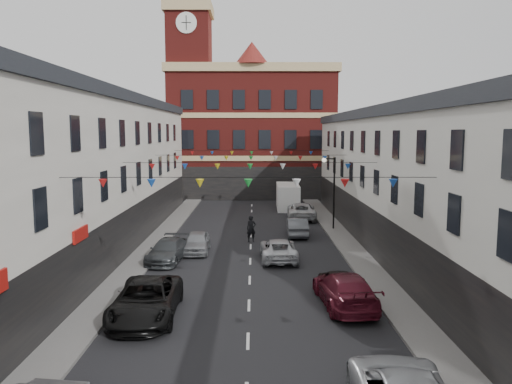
{
  "coord_description": "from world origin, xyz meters",
  "views": [
    {
      "loc": [
        0.24,
        -26.49,
        8.05
      ],
      "look_at": [
        0.38,
        8.86,
        3.8
      ],
      "focal_mm": 35.0,
      "sensor_mm": 36.0,
      "label": 1
    }
  ],
  "objects_px": {
    "car_left_c": "(146,300)",
    "car_left_e": "(197,242)",
    "car_right_e": "(297,227)",
    "street_lamp": "(331,183)",
    "white_van": "(288,197)",
    "pedestrian": "(251,229)",
    "car_left_d": "(168,251)",
    "car_right_c": "(345,290)",
    "car_right_f": "(301,211)",
    "moving_car": "(279,249)",
    "car_right_d": "(339,283)"
  },
  "relations": [
    {
      "from": "street_lamp",
      "to": "car_right_f",
      "type": "relative_size",
      "value": 1.08
    },
    {
      "from": "street_lamp",
      "to": "car_right_d",
      "type": "relative_size",
      "value": 1.52
    },
    {
      "from": "car_right_e",
      "to": "car_right_f",
      "type": "height_order",
      "value": "car_right_f"
    },
    {
      "from": "car_right_e",
      "to": "pedestrian",
      "type": "height_order",
      "value": "pedestrian"
    },
    {
      "from": "car_left_e",
      "to": "car_right_e",
      "type": "bearing_deg",
      "value": 35.67
    },
    {
      "from": "car_left_c",
      "to": "street_lamp",
      "type": "bearing_deg",
      "value": 58.9
    },
    {
      "from": "car_left_c",
      "to": "car_left_e",
      "type": "height_order",
      "value": "car_left_c"
    },
    {
      "from": "car_right_f",
      "to": "moving_car",
      "type": "height_order",
      "value": "car_right_f"
    },
    {
      "from": "white_van",
      "to": "car_right_e",
      "type": "bearing_deg",
      "value": -89.73
    },
    {
      "from": "car_right_f",
      "to": "pedestrian",
      "type": "height_order",
      "value": "pedestrian"
    },
    {
      "from": "car_right_c",
      "to": "car_right_d",
      "type": "relative_size",
      "value": 1.38
    },
    {
      "from": "moving_car",
      "to": "pedestrian",
      "type": "bearing_deg",
      "value": -72.17
    },
    {
      "from": "street_lamp",
      "to": "white_van",
      "type": "bearing_deg",
      "value": 103.38
    },
    {
      "from": "car_left_c",
      "to": "car_right_d",
      "type": "xyz_separation_m",
      "value": [
        8.89,
        2.86,
        -0.13
      ]
    },
    {
      "from": "car_left_d",
      "to": "street_lamp",
      "type": "bearing_deg",
      "value": 46.48
    },
    {
      "from": "car_left_d",
      "to": "car_right_e",
      "type": "relative_size",
      "value": 1.08
    },
    {
      "from": "white_van",
      "to": "car_right_c",
      "type": "bearing_deg",
      "value": -87.64
    },
    {
      "from": "car_left_e",
      "to": "pedestrian",
      "type": "xyz_separation_m",
      "value": [
        3.64,
        3.29,
        0.27
      ]
    },
    {
      "from": "car_right_f",
      "to": "car_left_e",
      "type": "bearing_deg",
      "value": 60.6
    },
    {
      "from": "car_left_e",
      "to": "car_left_d",
      "type": "bearing_deg",
      "value": -124.76
    },
    {
      "from": "car_right_e",
      "to": "car_left_c",
      "type": "bearing_deg",
      "value": 66.29
    },
    {
      "from": "car_right_c",
      "to": "car_left_d",
      "type": "bearing_deg",
      "value": -44.74
    },
    {
      "from": "car_right_e",
      "to": "car_left_e",
      "type": "bearing_deg",
      "value": 37.92
    },
    {
      "from": "car_left_c",
      "to": "white_van",
      "type": "xyz_separation_m",
      "value": [
        8.26,
        31.08,
        0.5
      ]
    },
    {
      "from": "car_right_c",
      "to": "car_right_d",
      "type": "height_order",
      "value": "car_right_c"
    },
    {
      "from": "car_left_d",
      "to": "white_van",
      "type": "xyz_separation_m",
      "value": [
        8.97,
        21.52,
        0.61
      ]
    },
    {
      "from": "car_left_d",
      "to": "car_left_e",
      "type": "relative_size",
      "value": 1.15
    },
    {
      "from": "car_left_c",
      "to": "white_van",
      "type": "height_order",
      "value": "white_van"
    },
    {
      "from": "moving_car",
      "to": "pedestrian",
      "type": "height_order",
      "value": "pedestrian"
    },
    {
      "from": "street_lamp",
      "to": "car_right_f",
      "type": "xyz_separation_m",
      "value": [
        -1.9,
        5.31,
        -3.13
      ]
    },
    {
      "from": "pedestrian",
      "to": "car_right_e",
      "type": "bearing_deg",
      "value": 14.51
    },
    {
      "from": "car_right_d",
      "to": "pedestrian",
      "type": "distance_m",
      "value": 13.09
    },
    {
      "from": "car_left_c",
      "to": "car_left_d",
      "type": "relative_size",
      "value": 1.22
    },
    {
      "from": "car_left_d",
      "to": "car_right_c",
      "type": "distance_m",
      "value": 12.61
    },
    {
      "from": "car_right_e",
      "to": "moving_car",
      "type": "distance_m",
      "value": 7.5
    },
    {
      "from": "car_left_e",
      "to": "car_right_c",
      "type": "bearing_deg",
      "value": -53.41
    },
    {
      "from": "car_left_c",
      "to": "car_left_d",
      "type": "distance_m",
      "value": 9.59
    },
    {
      "from": "street_lamp",
      "to": "car_right_e",
      "type": "xyz_separation_m",
      "value": [
        -2.95,
        -2.28,
        -3.18
      ]
    },
    {
      "from": "street_lamp",
      "to": "car_left_c",
      "type": "bearing_deg",
      "value": -119.42
    },
    {
      "from": "car_left_d",
      "to": "car_right_c",
      "type": "relative_size",
      "value": 0.87
    },
    {
      "from": "car_right_d",
      "to": "white_van",
      "type": "bearing_deg",
      "value": -93.11
    },
    {
      "from": "car_right_d",
      "to": "pedestrian",
      "type": "height_order",
      "value": "pedestrian"
    },
    {
      "from": "car_right_f",
      "to": "car_right_c",
      "type": "bearing_deg",
      "value": 92.65
    },
    {
      "from": "car_left_d",
      "to": "car_right_f",
      "type": "distance_m",
      "value": 18.16
    },
    {
      "from": "street_lamp",
      "to": "pedestrian",
      "type": "xyz_separation_m",
      "value": [
        -6.51,
        -4.33,
        -2.94
      ]
    },
    {
      "from": "car_right_e",
      "to": "car_left_d",
      "type": "bearing_deg",
      "value": 42.57
    },
    {
      "from": "car_right_d",
      "to": "car_right_f",
      "type": "xyz_separation_m",
      "value": [
        0.22,
        21.96,
        0.1
      ]
    },
    {
      "from": "car_left_e",
      "to": "car_right_e",
      "type": "height_order",
      "value": "car_right_e"
    },
    {
      "from": "street_lamp",
      "to": "car_left_e",
      "type": "bearing_deg",
      "value": -143.1
    },
    {
      "from": "car_right_f",
      "to": "moving_car",
      "type": "distance_m",
      "value": 15.14
    }
  ]
}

